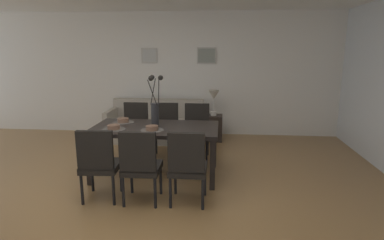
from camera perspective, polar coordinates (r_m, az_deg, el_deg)
The scene contains 21 objects.
ground_plane at distance 4.27m, azimuth -11.06°, elevation -13.18°, with size 9.00×9.00×0.00m, color olive.
back_wall_panel at distance 7.05m, azimuth -4.08°, elevation 8.13°, with size 9.00×0.10×2.60m, color silver.
dining_table at distance 4.67m, azimuth -6.50°, elevation -2.08°, with size 1.80×0.97×0.74m.
dining_chair_near_left at distance 4.06m, azimuth -16.19°, elevation -7.04°, with size 0.47×0.47×0.92m.
dining_chair_near_right at distance 5.66m, azimuth -10.16°, elevation -1.21°, with size 0.46×0.46×0.92m.
dining_chair_far_left at distance 3.88m, azimuth -9.13°, elevation -7.58°, with size 0.45×0.45×0.92m.
dining_chair_far_right at distance 5.55m, azimuth -4.72°, elevation -1.33°, with size 0.46×0.46×0.92m.
dining_chair_mid_left at distance 3.81m, azimuth -0.80°, elevation -7.84°, with size 0.45×0.45×0.92m.
dining_chair_mid_right at distance 5.47m, azimuth 0.81°, elevation -1.47°, with size 0.44×0.44×0.92m.
centerpiece_vase at distance 4.59m, azimuth -6.60°, elevation 2.25°, with size 0.21×0.23×0.73m.
placemat_near_left at distance 4.59m, azimuth -13.70°, elevation -1.62°, with size 0.32×0.32×0.01m, color #4C4742.
bowl_near_left at distance 4.58m, azimuth -13.73°, elevation -1.16°, with size 0.17×0.17×0.07m.
placemat_near_right at distance 4.99m, azimuth -12.10°, elevation -0.41°, with size 0.32×0.32×0.01m, color #4C4742.
bowl_near_right at distance 4.98m, azimuth -12.12°, elevation 0.01°, with size 0.17×0.17×0.07m.
placemat_far_left at distance 4.44m, azimuth -7.10°, elevation -1.81°, with size 0.32×0.32×0.01m, color #4C4742.
bowl_far_left at distance 4.43m, azimuth -7.11°, elevation -1.34°, with size 0.17×0.17×0.07m.
sofa at distance 6.65m, azimuth -6.41°, elevation -1.08°, with size 1.91×0.84×0.80m.
side_table at distance 6.56m, azimuth 3.80°, elevation -1.40°, with size 0.36×0.36×0.52m, color black.
table_lamp at distance 6.44m, azimuth 3.88°, elevation 4.08°, with size 0.22×0.22×0.51m.
framed_picture_left at distance 7.04m, azimuth -7.59°, elevation 11.28°, with size 0.34×0.03×0.31m.
framed_picture_center at distance 6.87m, azimuth 2.61°, elevation 11.35°, with size 0.41×0.03×0.34m.
Camera 1 is at (1.14, -3.68, 1.83)m, focal length 30.06 mm.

